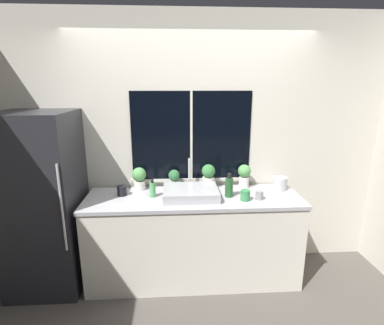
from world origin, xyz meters
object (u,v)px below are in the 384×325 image
potted_plant_far_left (139,178)px  bottle_tall (229,187)px  potted_plant_far_right (244,175)px  mug_black (122,191)px  mug_green (245,195)px  potted_plant_center_right (208,176)px  mug_grey (259,195)px  kettle (280,183)px  refrigerator (43,203)px  soap_bottle (153,189)px  potted_plant_center_left (174,178)px  sink (191,192)px

potted_plant_far_left → bottle_tall: (0.90, -0.26, -0.03)m
potted_plant_far_right → mug_black: potted_plant_far_right is taller
bottle_tall → mug_green: (0.14, -0.10, -0.05)m
potted_plant_center_right → mug_black: 0.91m
potted_plant_center_right → mug_green: potted_plant_center_right is taller
mug_grey → kettle: 0.40m
refrigerator → mug_black: 0.75m
potted_plant_far_right → mug_green: (-0.07, -0.37, -0.09)m
bottle_tall → refrigerator: bearing=179.3°
mug_black → kettle: bearing=2.6°
soap_bottle → bottle_tall: bottle_tall is taller
mug_grey → potted_plant_center_left: bearing=156.6°
sink → mug_green: 0.53m
refrigerator → soap_bottle: (1.05, 0.02, 0.11)m
potted_plant_far_right → soap_bottle: (-0.96, -0.22, -0.06)m
mug_grey → potted_plant_far_right: bearing=101.1°
mug_green → mug_black: bearing=170.4°
refrigerator → potted_plant_far_right: size_ratio=6.94×
sink → mug_black: 0.69m
mug_grey → mug_green: mug_green is taller
sink → potted_plant_center_left: size_ratio=2.57×
potted_plant_center_right → soap_bottle: 0.62m
bottle_tall → mug_grey: bearing=-17.7°
potted_plant_far_right → kettle: 0.38m
soap_bottle → mug_green: 0.90m
potted_plant_center_right → refrigerator: bearing=-171.6°
potted_plant_center_right → potted_plant_far_right: size_ratio=1.04×
mug_black → mug_green: bearing=-9.6°
sink → potted_plant_far_left: bearing=154.7°
soap_bottle → mug_green: soap_bottle is taller
mug_black → mug_grey: (1.34, -0.19, -0.01)m
kettle → soap_bottle: bearing=-174.3°
potted_plant_center_left → bottle_tall: bottle_tall is taller
potted_plant_far_right → soap_bottle: bearing=-166.9°
bottle_tall → potted_plant_center_right: bearing=123.4°
sink → kettle: size_ratio=3.60×
potted_plant_center_right → mug_green: 0.49m
mug_grey → mug_green: size_ratio=0.84×
potted_plant_center_left → kettle: 1.11m
bottle_tall → mug_black: 1.07m
bottle_tall → mug_black: (-1.06, 0.10, -0.05)m
potted_plant_far_left → soap_bottle: potted_plant_far_left is taller
refrigerator → potted_plant_center_left: 1.30m
mug_black → mug_grey: size_ratio=1.17×
potted_plant_far_right → bottle_tall: 0.34m
mug_green → bottle_tall: bearing=143.6°
soap_bottle → sink: bearing=-3.6°
potted_plant_center_left → soap_bottle: potted_plant_center_left is taller
soap_bottle → mug_grey: size_ratio=2.16×
potted_plant_far_right → mug_green: potted_plant_far_right is taller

